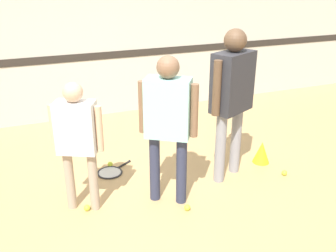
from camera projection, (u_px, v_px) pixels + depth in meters
The scene contains 11 objects.
ground_plane at pixel (175, 194), 4.18m from camera, with size 16.00×16.00×0.00m, color tan.
wall_back at pixel (107, 19), 6.00m from camera, with size 16.00×0.07×3.20m.
person_instructor at pixel (168, 116), 3.71m from camera, with size 0.51×0.45×1.58m.
person_student_left at pixel (77, 134), 3.63m from camera, with size 0.47×0.36×1.37m.
person_student_right at pixel (232, 90), 4.16m from camera, with size 0.61×0.45×1.76m.
racket_spare_on_floor at pixel (111, 172), 4.63m from camera, with size 0.55×0.43×0.03m.
tennis_ball_near_instructor at pixel (187, 208), 3.89m from camera, with size 0.07×0.07×0.07m, color #CCE038.
tennis_ball_by_spare_racket at pixel (110, 164), 4.76m from camera, with size 0.07×0.07×0.07m, color #CCE038.
tennis_ball_stray_left at pixel (284, 173), 4.56m from camera, with size 0.07×0.07×0.07m, color #CCE038.
tennis_ball_stray_right at pixel (87, 208), 3.88m from camera, with size 0.07×0.07×0.07m, color #CCE038.
training_cone at pixel (262, 152), 4.83m from camera, with size 0.22×0.22×0.29m.
Camera 1 is at (-1.41, -3.28, 2.30)m, focal length 40.00 mm.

